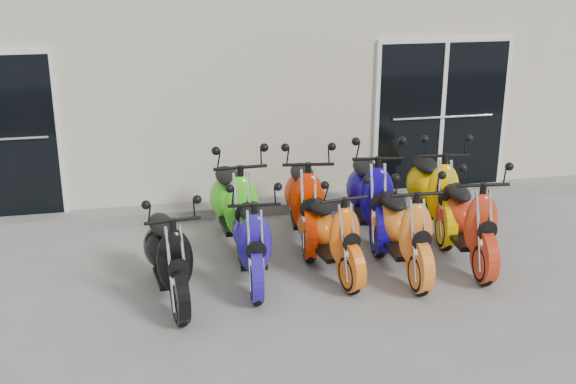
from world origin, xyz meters
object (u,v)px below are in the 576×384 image
Objects in this scene: scooter_front_orange_a at (329,221)px; scooter_back_blue at (370,183)px; scooter_front_orange_b at (402,217)px; scooter_back_red at (305,188)px; scooter_back_green at (234,192)px; scooter_front_red at (467,208)px; scooter_back_yellow at (433,179)px; scooter_front_blue at (252,227)px; scooter_front_black at (168,243)px.

scooter_front_orange_a is 0.87× the size of scooter_back_blue.
scooter_back_red is (-0.86, 1.10, 0.04)m from scooter_front_orange_b.
scooter_front_orange_a is 0.82m from scooter_front_orange_b.
scooter_back_blue is at bearing -2.70° from scooter_back_green.
scooter_front_red is (1.62, -0.06, 0.05)m from scooter_front_orange_a.
scooter_back_yellow is at bearing 54.31° from scooter_front_orange_b.
scooter_front_red is 1.30m from scooter_back_blue.
scooter_front_orange_b is 0.94× the size of scooter_back_red.
scooter_back_green reaches higher than scooter_front_orange_b.
scooter_front_blue is 1.68m from scooter_front_orange_b.
scooter_front_black is 0.89× the size of scooter_back_green.
scooter_front_orange_a is 0.95× the size of scooter_front_orange_b.
scooter_front_orange_a is at bearing -47.89° from scooter_back_green.
scooter_back_green is 0.88m from scooter_back_red.
scooter_front_blue is 1.28m from scooter_back_red.
scooter_back_blue is 1.02× the size of scooter_back_yellow.
scooter_back_blue reaches higher than scooter_front_orange_b.
scooter_back_green is at bearing 149.39° from scooter_front_orange_b.
scooter_front_orange_b reaches higher than scooter_front_blue.
scooter_front_orange_a is at bearing -78.59° from scooter_back_red.
scooter_back_red is at bearing 84.79° from scooter_front_orange_a.
scooter_front_red is 1.01m from scooter_back_yellow.
scooter_front_orange_b is at bearing -18.55° from scooter_front_orange_a.
scooter_back_green is at bearing -171.85° from scooter_back_blue.
scooter_front_orange_b is at bearing -168.20° from scooter_front_red.
scooter_back_green is (-2.55, 1.00, 0.04)m from scooter_front_red.
scooter_back_green is 1.00× the size of scooter_back_blue.
scooter_front_black is at bearing -136.04° from scooter_back_red.
scooter_front_black is 1.00× the size of scooter_front_blue.
scooter_back_red is (0.88, 0.02, -0.02)m from scooter_back_green.
scooter_back_green is 1.02× the size of scooter_back_yellow.
scooter_front_orange_a is at bearing 171.30° from scooter_front_orange_b.
scooter_front_red is 0.96× the size of scooter_back_red.
scooter_back_yellow reaches higher than scooter_front_orange_b.
scooter_front_black is 0.96× the size of scooter_front_orange_b.
scooter_back_yellow is at bearing 95.37° from scooter_front_red.
scooter_back_blue reaches higher than scooter_back_yellow.
scooter_back_blue reaches higher than scooter_front_blue.
scooter_front_blue is 1.91m from scooter_back_blue.
scooter_front_red is 1.96m from scooter_back_red.
scooter_back_yellow is (0.01, 1.01, 0.03)m from scooter_front_red.
scooter_back_blue is (0.78, 0.94, 0.10)m from scooter_front_orange_a.
scooter_front_orange_a is 0.89× the size of scooter_back_red.
scooter_back_green is at bearing -170.51° from scooter_back_red.
scooter_front_red reaches higher than scooter_front_orange_b.
scooter_front_red is at bearing -2.56° from scooter_front_black.
scooter_front_blue is at bearing 10.11° from scooter_front_black.
scooter_front_blue reaches higher than scooter_front_orange_a.
scooter_front_black reaches higher than scooter_front_orange_a.
scooter_front_blue is 0.96× the size of scooter_front_orange_b.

